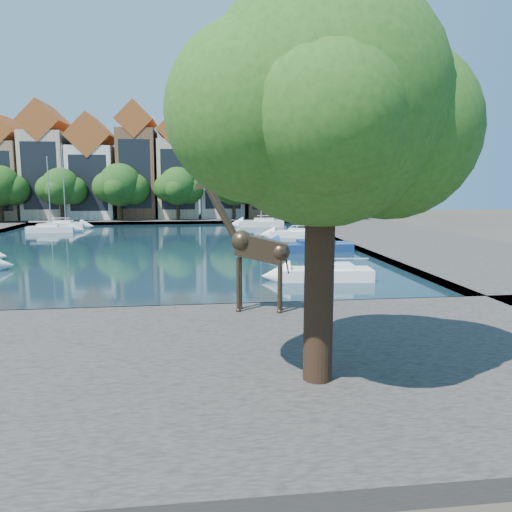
{
  "coord_description": "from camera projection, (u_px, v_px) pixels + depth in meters",
  "views": [
    {
      "loc": [
        4.18,
        -21.85,
        5.91
      ],
      "look_at": [
        6.89,
        -0.18,
        2.65
      ],
      "focal_mm": 35.0,
      "sensor_mm": 36.0,
      "label": 1
    }
  ],
  "objects": [
    {
      "name": "ground",
      "position": [
        99.0,
        318.0,
        21.81
      ],
      "size": [
        160.0,
        160.0,
        0.0
      ],
      "primitive_type": "plane",
      "color": "#38332B",
      "rests_on": "ground"
    },
    {
      "name": "water_basin",
      "position": [
        148.0,
        247.0,
        45.35
      ],
      "size": [
        38.0,
        50.0,
        0.08
      ],
      "primitive_type": "cube",
      "color": "black",
      "rests_on": "ground"
    },
    {
      "name": "near_quay",
      "position": [
        56.0,
        373.0,
        14.9
      ],
      "size": [
        50.0,
        14.0,
        0.5
      ],
      "primitive_type": "cube",
      "color": "#46413D",
      "rests_on": "ground"
    },
    {
      "name": "far_quay",
      "position": [
        166.0,
        219.0,
        76.73
      ],
      "size": [
        60.0,
        16.0,
        0.5
      ],
      "primitive_type": "cube",
      "color": "#46413D",
      "rests_on": "ground"
    },
    {
      "name": "right_quay",
      "position": [
        410.0,
        241.0,
        48.39
      ],
      "size": [
        14.0,
        52.0,
        0.5
      ],
      "primitive_type": "cube",
      "color": "#46413D",
      "rests_on": "ground"
    },
    {
      "name": "plane_tree",
      "position": [
        327.0,
        112.0,
        12.77
      ],
      "size": [
        8.32,
        6.4,
        10.62
      ],
      "color": "#332114",
      "rests_on": "near_quay"
    },
    {
      "name": "townhouse_west_end",
      "position": [
        6.0,
        172.0,
        72.85
      ],
      "size": [
        5.44,
        9.18,
        14.93
      ],
      "color": "#8C6C4C",
      "rests_on": "far_quay"
    },
    {
      "name": "townhouse_west_mid",
      "position": [
        48.0,
        166.0,
        73.45
      ],
      "size": [
        5.94,
        9.18,
        16.79
      ],
      "color": "#BEAD92",
      "rests_on": "far_quay"
    },
    {
      "name": "townhouse_west_inner",
      "position": [
        94.0,
        172.0,
        74.38
      ],
      "size": [
        6.43,
        9.18,
        15.15
      ],
      "color": "white",
      "rests_on": "far_quay"
    },
    {
      "name": "townhouse_center",
      "position": [
        138.0,
        165.0,
        75.03
      ],
      "size": [
        5.44,
        9.18,
        16.93
      ],
      "color": "brown",
      "rests_on": "far_quay"
    },
    {
      "name": "townhouse_east_inner",
      "position": [
        178.0,
        170.0,
        75.86
      ],
      "size": [
        5.94,
        9.18,
        15.79
      ],
      "color": "#C1AF8A",
      "rests_on": "far_quay"
    },
    {
      "name": "townhouse_east_mid",
      "position": [
        221.0,
        167.0,
        76.6
      ],
      "size": [
        6.43,
        9.18,
        16.65
      ],
      "color": "beige",
      "rests_on": "far_quay"
    },
    {
      "name": "townhouse_east_end",
      "position": [
        263.0,
        174.0,
        77.55
      ],
      "size": [
        5.44,
        9.18,
        14.43
      ],
      "color": "brown",
      "rests_on": "far_quay"
    },
    {
      "name": "far_tree_far_west",
      "position": [
        1.0,
        187.0,
        67.91
      ],
      "size": [
        7.28,
        5.6,
        7.68
      ],
      "color": "#332114",
      "rests_on": "far_quay"
    },
    {
      "name": "far_tree_west",
      "position": [
        61.0,
        188.0,
        68.91
      ],
      "size": [
        6.76,
        5.2,
        7.36
      ],
      "color": "#332114",
      "rests_on": "far_quay"
    },
    {
      "name": "far_tree_mid_west",
      "position": [
        121.0,
        186.0,
        69.86
      ],
      "size": [
        7.8,
        6.0,
        8.0
      ],
      "color": "#332114",
      "rests_on": "far_quay"
    },
    {
      "name": "far_tree_mid_east",
      "position": [
        178.0,
        187.0,
        70.86
      ],
      "size": [
        7.02,
        5.4,
        7.52
      ],
      "color": "#332114",
      "rests_on": "far_quay"
    },
    {
      "name": "far_tree_east",
      "position": [
        235.0,
        187.0,
        71.83
      ],
      "size": [
        7.54,
        5.8,
        7.84
      ],
      "color": "#332114",
      "rests_on": "far_quay"
    },
    {
      "name": "far_tree_far_east",
      "position": [
        289.0,
        188.0,
        72.84
      ],
      "size": [
        6.76,
        5.2,
        7.36
      ],
      "color": "#332114",
      "rests_on": "far_quay"
    },
    {
      "name": "giraffe_statue",
      "position": [
        254.0,
        248.0,
        20.75
      ],
      "size": [
        3.77,
        1.33,
        5.44
      ],
      "color": "#36281B",
      "rests_on": "near_quay"
    },
    {
      "name": "sailboat_left_d",
      "position": [
        51.0,
        228.0,
        58.08
      ],
      "size": [
        5.27,
        1.85,
        8.74
      ],
      "color": "silver",
      "rests_on": "water_basin"
    },
    {
      "name": "sailboat_left_e",
      "position": [
        66.0,
        224.0,
        63.42
      ],
      "size": [
        5.15,
        2.42,
        10.54
      ],
      "color": "silver",
      "rests_on": "water_basin"
    },
    {
      "name": "sailboat_right_a",
      "position": [
        326.0,
        271.0,
        29.81
      ],
      "size": [
        5.58,
        2.45,
        10.12
      ],
      "color": "white",
      "rests_on": "water_basin"
    },
    {
      "name": "sailboat_right_b",
      "position": [
        311.0,
        245.0,
        42.26
      ],
      "size": [
        6.99,
        2.7,
        9.27
      ],
      "color": "navy",
      "rests_on": "water_basin"
    },
    {
      "name": "sailboat_right_c",
      "position": [
        297.0,
        233.0,
        52.9
      ],
      "size": [
        5.84,
        3.51,
        8.09
      ],
      "color": "white",
      "rests_on": "water_basin"
    },
    {
      "name": "sailboat_right_d",
      "position": [
        261.0,
        222.0,
        65.52
      ],
      "size": [
        5.97,
        2.44,
        8.92
      ],
      "color": "silver",
      "rests_on": "water_basin"
    }
  ]
}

